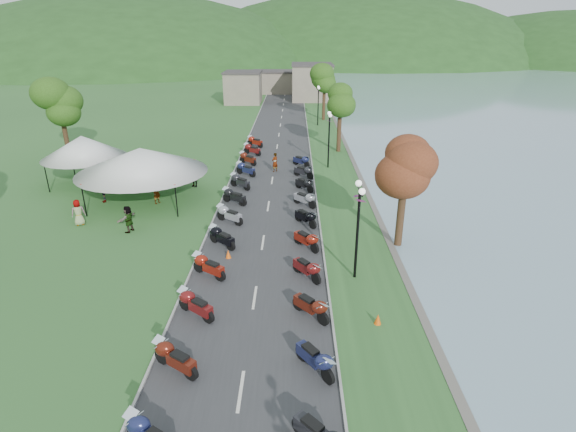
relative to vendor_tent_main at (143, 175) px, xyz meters
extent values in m
cube|color=#38383B|center=(9.22, 10.88, -1.99)|extent=(7.00, 120.00, 0.02)
cube|color=gray|center=(7.22, 55.88, 0.50)|extent=(18.00, 16.00, 5.00)
imported|color=slate|center=(1.03, -0.58, -2.00)|extent=(0.71, 0.77, 1.72)
imported|color=slate|center=(-2.51, 4.15, -2.00)|extent=(0.87, 0.65, 1.58)
imported|color=slate|center=(-3.03, -0.41, -2.00)|extent=(1.08, 1.22, 1.80)
camera|label=1|loc=(11.05, -31.35, 9.80)|focal=28.00mm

